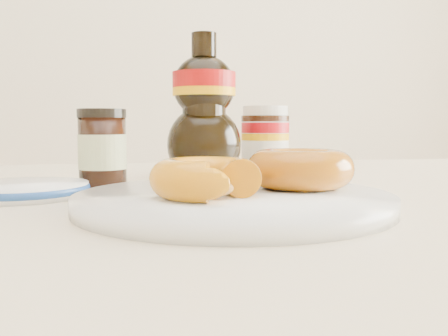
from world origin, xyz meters
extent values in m
cube|color=#F1E8CA|center=(0.00, 1.75, 1.30)|extent=(3.50, 0.10, 2.60)
cube|color=beige|center=(0.00, 0.10, 0.73)|extent=(1.40, 0.90, 0.04)
cylinder|color=white|center=(-0.03, -0.04, 0.76)|extent=(0.30, 0.30, 0.02)
torus|color=white|center=(-0.03, -0.04, 0.76)|extent=(0.30, 0.30, 0.01)
torus|color=orange|center=(-0.06, -0.07, 0.78)|extent=(0.13, 0.13, 0.04)
torus|color=#915B09|center=(0.05, -0.01, 0.78)|extent=(0.14, 0.14, 0.04)
cylinder|color=white|center=(0.09, 0.28, 0.80)|extent=(0.08, 0.08, 0.09)
cylinder|color=maroon|center=(0.09, 0.28, 0.83)|extent=(0.08, 0.08, 0.02)
cylinder|color=#D89905|center=(0.09, 0.28, 0.81)|extent=(0.08, 0.08, 0.01)
cylinder|color=black|center=(0.09, 0.28, 0.84)|extent=(0.08, 0.08, 0.01)
cylinder|color=white|center=(0.09, 0.28, 0.85)|extent=(0.07, 0.07, 0.02)
cylinder|color=black|center=(-0.16, 0.16, 0.80)|extent=(0.06, 0.06, 0.09)
cylinder|color=beige|center=(-0.16, 0.16, 0.80)|extent=(0.06, 0.06, 0.05)
cylinder|color=black|center=(-0.16, 0.16, 0.85)|extent=(0.06, 0.06, 0.01)
cylinder|color=white|center=(-0.25, 0.08, 0.76)|extent=(0.14, 0.14, 0.01)
torus|color=navy|center=(-0.25, 0.08, 0.76)|extent=(0.15, 0.15, 0.01)
camera|label=1|loc=(-0.13, -0.51, 0.83)|focal=40.00mm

